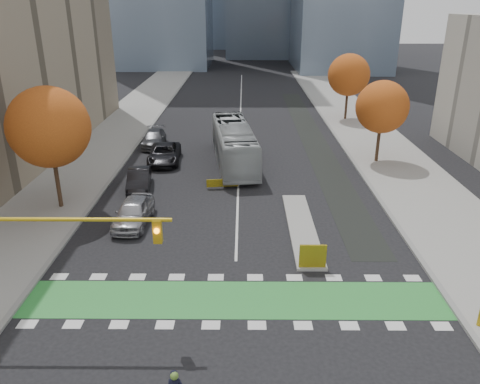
{
  "coord_description": "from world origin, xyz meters",
  "views": [
    {
      "loc": [
        0.39,
        -17.0,
        12.99
      ],
      "look_at": [
        0.2,
        7.59,
        3.0
      ],
      "focal_mm": 35.0,
      "sensor_mm": 36.0,
      "label": 1
    }
  ],
  "objects_px": {
    "hazard_board": "(313,256)",
    "parked_car_d": "(164,154)",
    "parked_car_c": "(154,138)",
    "parked_car_a": "(133,212)",
    "tree_west": "(49,127)",
    "tree_east_far": "(349,75)",
    "parked_car_b": "(139,179)",
    "tree_east_near": "(382,107)",
    "bus": "(234,144)",
    "traffic_signal_west": "(36,244)"
  },
  "relations": [
    {
      "from": "hazard_board",
      "to": "parked_car_d",
      "type": "xyz_separation_m",
      "value": [
        -10.5,
        17.69,
        -0.02
      ]
    },
    {
      "from": "hazard_board",
      "to": "parked_car_c",
      "type": "bearing_deg",
      "value": 118.48
    },
    {
      "from": "parked_car_a",
      "to": "parked_car_c",
      "type": "height_order",
      "value": "parked_car_a"
    },
    {
      "from": "tree_west",
      "to": "parked_car_c",
      "type": "xyz_separation_m",
      "value": [
        3.69,
        14.89,
        -4.87
      ]
    },
    {
      "from": "tree_west",
      "to": "parked_car_a",
      "type": "relative_size",
      "value": 1.71
    },
    {
      "from": "parked_car_a",
      "to": "tree_east_far",
      "type": "bearing_deg",
      "value": 58.71
    },
    {
      "from": "parked_car_b",
      "to": "tree_west",
      "type": "bearing_deg",
      "value": -149.68
    },
    {
      "from": "hazard_board",
      "to": "tree_east_near",
      "type": "relative_size",
      "value": 0.2
    },
    {
      "from": "parked_car_b",
      "to": "bus",
      "type": "bearing_deg",
      "value": 33.47
    },
    {
      "from": "parked_car_b",
      "to": "tree_east_near",
      "type": "bearing_deg",
      "value": 10.79
    },
    {
      "from": "traffic_signal_west",
      "to": "parked_car_c",
      "type": "relative_size",
      "value": 1.67
    },
    {
      "from": "traffic_signal_west",
      "to": "bus",
      "type": "xyz_separation_m",
      "value": [
        7.5,
        22.15,
        -2.3
      ]
    },
    {
      "from": "tree_west",
      "to": "tree_east_near",
      "type": "height_order",
      "value": "tree_west"
    },
    {
      "from": "tree_east_near",
      "to": "parked_car_b",
      "type": "height_order",
      "value": "tree_east_near"
    },
    {
      "from": "tree_east_near",
      "to": "parked_car_a",
      "type": "relative_size",
      "value": 1.47
    },
    {
      "from": "tree_west",
      "to": "parked_car_c",
      "type": "relative_size",
      "value": 1.61
    },
    {
      "from": "traffic_signal_west",
      "to": "parked_car_b",
      "type": "xyz_separation_m",
      "value": [
        0.53,
        16.08,
        -3.29
      ]
    },
    {
      "from": "traffic_signal_west",
      "to": "parked_car_c",
      "type": "height_order",
      "value": "traffic_signal_west"
    },
    {
      "from": "parked_car_d",
      "to": "parked_car_b",
      "type": "bearing_deg",
      "value": -101.53
    },
    {
      "from": "tree_east_far",
      "to": "parked_car_c",
      "type": "distance_m",
      "value": 24.01
    },
    {
      "from": "tree_west",
      "to": "tree_east_far",
      "type": "relative_size",
      "value": 1.08
    },
    {
      "from": "tree_east_far",
      "to": "parked_car_b",
      "type": "relative_size",
      "value": 1.69
    },
    {
      "from": "tree_east_far",
      "to": "traffic_signal_west",
      "type": "xyz_separation_m",
      "value": [
        -20.43,
        -38.51,
        -1.21
      ]
    },
    {
      "from": "parked_car_b",
      "to": "hazard_board",
      "type": "bearing_deg",
      "value": -52.46
    },
    {
      "from": "hazard_board",
      "to": "bus",
      "type": "distance_m",
      "value": 18.01
    },
    {
      "from": "hazard_board",
      "to": "tree_east_near",
      "type": "xyz_separation_m",
      "value": [
        8.0,
        17.8,
        4.06
      ]
    },
    {
      "from": "tree_west",
      "to": "tree_east_near",
      "type": "distance_m",
      "value": 26.01
    },
    {
      "from": "bus",
      "to": "parked_car_a",
      "type": "bearing_deg",
      "value": -123.91
    },
    {
      "from": "tree_west",
      "to": "parked_car_d",
      "type": "bearing_deg",
      "value": 60.93
    },
    {
      "from": "tree_east_near",
      "to": "tree_east_far",
      "type": "xyz_separation_m",
      "value": [
        0.5,
        16.0,
        0.38
      ]
    },
    {
      "from": "tree_east_near",
      "to": "traffic_signal_west",
      "type": "relative_size",
      "value": 0.83
    },
    {
      "from": "parked_car_b",
      "to": "parked_car_c",
      "type": "relative_size",
      "value": 0.88
    },
    {
      "from": "bus",
      "to": "parked_car_d",
      "type": "height_order",
      "value": "bus"
    },
    {
      "from": "tree_east_near",
      "to": "parked_car_d",
      "type": "height_order",
      "value": "tree_east_near"
    },
    {
      "from": "hazard_board",
      "to": "parked_car_c",
      "type": "xyz_separation_m",
      "value": [
        -12.31,
        22.69,
        -0.06
      ]
    },
    {
      "from": "tree_east_far",
      "to": "bus",
      "type": "bearing_deg",
      "value": -128.31
    },
    {
      "from": "tree_east_near",
      "to": "traffic_signal_west",
      "type": "xyz_separation_m",
      "value": [
        -19.93,
        -22.51,
        -0.83
      ]
    },
    {
      "from": "parked_car_a",
      "to": "parked_car_d",
      "type": "bearing_deg",
      "value": 92.48
    },
    {
      "from": "tree_east_near",
      "to": "parked_car_c",
      "type": "xyz_separation_m",
      "value": [
        -20.31,
        4.89,
        -4.12
      ]
    },
    {
      "from": "tree_east_far",
      "to": "tree_east_near",
      "type": "bearing_deg",
      "value": -91.79
    },
    {
      "from": "parked_car_b",
      "to": "parked_car_d",
      "type": "bearing_deg",
      "value": 74.33
    },
    {
      "from": "parked_car_b",
      "to": "parked_car_d",
      "type": "height_order",
      "value": "parked_car_d"
    },
    {
      "from": "tree_east_far",
      "to": "bus",
      "type": "xyz_separation_m",
      "value": [
        -12.93,
        -16.36,
        -3.5
      ]
    },
    {
      "from": "tree_west",
      "to": "parked_car_a",
      "type": "distance_m",
      "value": 7.68
    },
    {
      "from": "parked_car_a",
      "to": "parked_car_c",
      "type": "relative_size",
      "value": 0.94
    },
    {
      "from": "parked_car_a",
      "to": "parked_car_b",
      "type": "bearing_deg",
      "value": 101.08
    },
    {
      "from": "tree_east_far",
      "to": "traffic_signal_west",
      "type": "bearing_deg",
      "value": -117.95
    },
    {
      "from": "bus",
      "to": "parked_car_c",
      "type": "height_order",
      "value": "bus"
    },
    {
      "from": "tree_east_far",
      "to": "parked_car_a",
      "type": "xyz_separation_m",
      "value": [
        -19.0,
        -28.41,
        -4.42
      ]
    },
    {
      "from": "tree_east_near",
      "to": "parked_car_d",
      "type": "bearing_deg",
      "value": -179.67
    }
  ]
}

